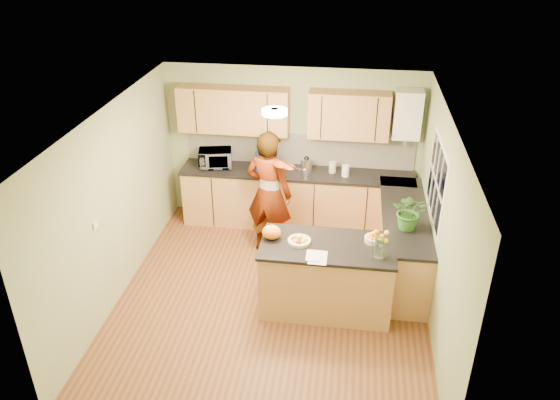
# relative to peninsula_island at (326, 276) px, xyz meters

# --- Properties ---
(floor) EXTENTS (4.50, 4.50, 0.00)m
(floor) POSITION_rel_peninsula_island_xyz_m (-0.71, 0.10, -0.47)
(floor) COLOR brown
(floor) RESTS_ON ground
(ceiling) EXTENTS (4.00, 4.50, 0.02)m
(ceiling) POSITION_rel_peninsula_island_xyz_m (-0.71, 0.10, 2.03)
(ceiling) COLOR white
(ceiling) RESTS_ON wall_back
(wall_back) EXTENTS (4.00, 0.02, 2.50)m
(wall_back) POSITION_rel_peninsula_island_xyz_m (-0.71, 2.35, 0.78)
(wall_back) COLOR #93A273
(wall_back) RESTS_ON floor
(wall_front) EXTENTS (4.00, 0.02, 2.50)m
(wall_front) POSITION_rel_peninsula_island_xyz_m (-0.71, -2.15, 0.78)
(wall_front) COLOR #93A273
(wall_front) RESTS_ON floor
(wall_left) EXTENTS (0.02, 4.50, 2.50)m
(wall_left) POSITION_rel_peninsula_island_xyz_m (-2.71, 0.10, 0.78)
(wall_left) COLOR #93A273
(wall_left) RESTS_ON floor
(wall_right) EXTENTS (0.02, 4.50, 2.50)m
(wall_right) POSITION_rel_peninsula_island_xyz_m (1.29, 0.10, 0.78)
(wall_right) COLOR #93A273
(wall_right) RESTS_ON floor
(back_counter) EXTENTS (3.64, 0.62, 0.94)m
(back_counter) POSITION_rel_peninsula_island_xyz_m (-0.61, 2.05, -0.00)
(back_counter) COLOR #B47F48
(back_counter) RESTS_ON floor
(right_counter) EXTENTS (0.62, 2.24, 0.94)m
(right_counter) POSITION_rel_peninsula_island_xyz_m (0.99, 0.95, -0.00)
(right_counter) COLOR #B47F48
(right_counter) RESTS_ON floor
(splashback) EXTENTS (3.60, 0.02, 0.52)m
(splashback) POSITION_rel_peninsula_island_xyz_m (-0.61, 2.33, 0.73)
(splashback) COLOR white
(splashback) RESTS_ON back_counter
(upper_cabinets) EXTENTS (3.20, 0.34, 0.70)m
(upper_cabinets) POSITION_rel_peninsula_island_xyz_m (-0.88, 2.18, 1.38)
(upper_cabinets) COLOR #B47F48
(upper_cabinets) RESTS_ON wall_back
(boiler) EXTENTS (0.40, 0.30, 0.86)m
(boiler) POSITION_rel_peninsula_island_xyz_m (0.99, 2.19, 1.42)
(boiler) COLOR white
(boiler) RESTS_ON wall_back
(window_right) EXTENTS (0.01, 1.30, 1.05)m
(window_right) POSITION_rel_peninsula_island_xyz_m (1.29, 0.70, 1.08)
(window_right) COLOR white
(window_right) RESTS_ON wall_right
(light_switch) EXTENTS (0.02, 0.09, 0.09)m
(light_switch) POSITION_rel_peninsula_island_xyz_m (-2.69, -0.50, 0.83)
(light_switch) COLOR white
(light_switch) RESTS_ON wall_left
(ceiling_lamp) EXTENTS (0.30, 0.30, 0.07)m
(ceiling_lamp) POSITION_rel_peninsula_island_xyz_m (-0.71, 0.40, 1.99)
(ceiling_lamp) COLOR #FFEABF
(ceiling_lamp) RESTS_ON ceiling
(peninsula_island) EXTENTS (1.64, 0.84, 0.94)m
(peninsula_island) POSITION_rel_peninsula_island_xyz_m (0.00, 0.00, 0.00)
(peninsula_island) COLOR #B47F48
(peninsula_island) RESTS_ON floor
(fruit_dish) EXTENTS (0.28, 0.28, 0.10)m
(fruit_dish) POSITION_rel_peninsula_island_xyz_m (-0.35, 0.00, 0.51)
(fruit_dish) COLOR beige
(fruit_dish) RESTS_ON peninsula_island
(orange_bowl) EXTENTS (0.22, 0.22, 0.13)m
(orange_bowl) POSITION_rel_peninsula_island_xyz_m (0.55, 0.15, 0.53)
(orange_bowl) COLOR beige
(orange_bowl) RESTS_ON peninsula_island
(flower_vase) EXTENTS (0.24, 0.24, 0.44)m
(flower_vase) POSITION_rel_peninsula_island_xyz_m (0.60, -0.18, 0.76)
(flower_vase) COLOR silver
(flower_vase) RESTS_ON peninsula_island
(orange_bag) EXTENTS (0.28, 0.25, 0.18)m
(orange_bag) POSITION_rel_peninsula_island_xyz_m (-0.70, 0.05, 0.56)
(orange_bag) COLOR orange
(orange_bag) RESTS_ON peninsula_island
(papers) EXTENTS (0.22, 0.30, 0.01)m
(papers) POSITION_rel_peninsula_island_xyz_m (-0.10, -0.30, 0.48)
(papers) COLOR silver
(papers) RESTS_ON peninsula_island
(violinist) EXTENTS (0.79, 0.62, 1.90)m
(violinist) POSITION_rel_peninsula_island_xyz_m (-0.92, 1.22, 0.48)
(violinist) COLOR tan
(violinist) RESTS_ON floor
(violin) EXTENTS (0.62, 0.54, 0.16)m
(violin) POSITION_rel_peninsula_island_xyz_m (-0.72, 1.00, 1.05)
(violin) COLOR #591505
(violin) RESTS_ON violinist
(microwave) EXTENTS (0.57, 0.44, 0.28)m
(microwave) POSITION_rel_peninsula_island_xyz_m (-1.91, 2.06, 0.61)
(microwave) COLOR white
(microwave) RESTS_ON back_counter
(blue_box) EXTENTS (0.38, 0.31, 0.26)m
(blue_box) POSITION_rel_peninsula_island_xyz_m (-1.09, 2.07, 0.60)
(blue_box) COLOR navy
(blue_box) RESTS_ON back_counter
(kettle) EXTENTS (0.17, 0.17, 0.33)m
(kettle) POSITION_rel_peninsula_island_xyz_m (-0.46, 2.01, 0.60)
(kettle) COLOR silver
(kettle) RESTS_ON back_counter
(jar_cream) EXTENTS (0.14, 0.14, 0.18)m
(jar_cream) POSITION_rel_peninsula_island_xyz_m (-0.06, 2.10, 0.56)
(jar_cream) COLOR beige
(jar_cream) RESTS_ON back_counter
(jar_white) EXTENTS (0.12, 0.12, 0.18)m
(jar_white) POSITION_rel_peninsula_island_xyz_m (0.15, 1.99, 0.56)
(jar_white) COLOR white
(jar_white) RESTS_ON back_counter
(potted_plant) EXTENTS (0.47, 0.41, 0.49)m
(potted_plant) POSITION_rel_peninsula_island_xyz_m (0.99, 0.53, 0.71)
(potted_plant) COLOR #357125
(potted_plant) RESTS_ON right_counter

